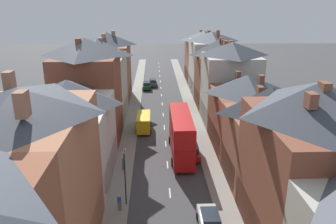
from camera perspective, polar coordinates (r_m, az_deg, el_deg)
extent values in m
cube|color=gray|center=(57.81, -5.97, 0.22)|extent=(2.20, 104.00, 0.14)
cube|color=gray|center=(58.06, 4.13, 0.36)|extent=(2.20, 104.00, 0.14)
cube|color=silver|center=(34.16, 0.33, -13.90)|extent=(0.14, 1.80, 0.01)
cube|color=silver|center=(39.33, -0.09, -9.16)|extent=(0.14, 1.80, 0.01)
cube|color=silver|center=(44.71, -0.41, -5.54)|extent=(0.14, 1.80, 0.01)
cube|color=silver|center=(50.23, -0.66, -2.70)|extent=(0.14, 1.80, 0.01)
cube|color=silver|center=(55.84, -0.85, -0.43)|extent=(0.14, 1.80, 0.01)
cube|color=silver|center=(61.53, -1.01, 1.42)|extent=(0.14, 1.80, 0.01)
cube|color=silver|center=(67.28, -1.15, 2.96)|extent=(0.14, 1.80, 0.01)
cube|color=silver|center=(73.06, -1.26, 4.25)|extent=(0.14, 1.80, 0.01)
cube|color=silver|center=(78.88, -1.35, 5.36)|extent=(0.14, 1.80, 0.01)
cube|color=silver|center=(84.72, -1.44, 6.31)|extent=(0.14, 1.80, 0.01)
cube|color=silver|center=(90.59, -1.51, 7.14)|extent=(0.14, 1.80, 0.01)
cube|color=silver|center=(96.47, -1.57, 7.87)|extent=(0.14, 1.80, 0.01)
cube|color=silver|center=(102.36, -1.63, 8.51)|extent=(0.14, 1.80, 0.01)
cube|color=#B2704C|center=(25.61, -22.70, -12.57)|extent=(8.00, 11.54, 11.56)
pyramid|color=#383D47|center=(23.03, -24.77, 1.78)|extent=(8.00, 11.54, 1.74)
cube|color=#99664C|center=(25.79, -25.94, 4.88)|extent=(0.60, 0.90, 1.36)
cube|color=#99664C|center=(19.50, -24.07, 1.24)|extent=(0.60, 0.90, 1.46)
cube|color=silver|center=(36.08, -16.39, -5.19)|extent=(8.00, 11.58, 8.51)
cube|color=#1E5133|center=(36.48, -9.91, -9.02)|extent=(0.12, 10.66, 3.20)
pyramid|color=#474C56|center=(34.27, -17.24, 3.30)|extent=(8.00, 11.58, 2.56)
cube|color=brown|center=(32.68, -19.69, 3.15)|extent=(0.60, 0.90, 0.93)
cube|color=brown|center=(44.81, -13.65, 2.03)|extent=(8.00, 8.69, 11.81)
cube|color=olive|center=(45.63, -8.37, -3.05)|extent=(0.12, 8.00, 3.20)
pyramid|color=#565B66|center=(43.36, -14.38, 10.98)|extent=(8.00, 8.69, 2.30)
cube|color=brown|center=(42.40, -15.33, 11.51)|extent=(0.60, 0.90, 1.13)
cube|color=#BCB7A8|center=(54.08, -11.74, 4.19)|extent=(8.00, 10.43, 10.24)
cube|color=maroon|center=(54.57, -7.42, 0.71)|extent=(0.12, 9.60, 3.20)
pyramid|color=#565B66|center=(52.86, -12.21, 10.93)|extent=(8.00, 10.43, 2.60)
cube|color=#99664C|center=(53.43, -11.69, 11.80)|extent=(0.60, 0.90, 1.38)
cube|color=brown|center=(64.05, -10.35, 6.74)|extent=(8.00, 10.37, 10.64)
cube|color=black|center=(64.50, -6.68, 3.60)|extent=(0.12, 9.54, 3.20)
pyramid|color=#383D47|center=(63.03, -10.70, 12.48)|extent=(8.00, 10.37, 2.26)
cube|color=#99664C|center=(60.88, -11.18, 12.73)|extent=(0.60, 0.90, 1.05)
cube|color=#99664C|center=(62.90, -9.49, 13.16)|extent=(0.60, 0.90, 1.37)
cube|color=brown|center=(27.95, 22.92, -11.07)|extent=(8.00, 11.05, 10.51)
cube|color=maroon|center=(28.56, 14.39, -18.12)|extent=(0.12, 10.16, 3.20)
pyramid|color=#383D47|center=(25.48, 24.80, 1.95)|extent=(8.00, 11.05, 2.67)
cube|color=brown|center=(24.75, 25.51, 3.10)|extent=(0.60, 0.90, 1.42)
cube|color=brown|center=(23.16, 23.65, 1.86)|extent=(0.60, 0.90, 1.03)
cube|color=brown|center=(36.08, 16.66, -5.93)|extent=(8.00, 7.28, 7.69)
cube|color=olive|center=(36.01, 10.30, -9.44)|extent=(0.12, 6.70, 3.20)
pyramid|color=#383D47|center=(34.29, 17.48, 2.01)|extent=(8.00, 7.28, 2.73)
cube|color=brown|center=(35.21, 15.75, 3.49)|extent=(0.60, 0.90, 1.05)
cube|color=brown|center=(33.12, 18.74, 2.38)|extent=(0.60, 0.90, 1.21)
cube|color=brown|center=(43.76, 13.11, -1.34)|extent=(8.00, 10.06, 7.47)
cube|color=black|center=(43.67, 7.90, -4.06)|extent=(0.12, 9.25, 3.20)
pyramid|color=#383D47|center=(42.37, 13.59, 4.82)|extent=(8.00, 10.06, 2.21)
cube|color=brown|center=(42.12, 15.90, 5.39)|extent=(0.60, 0.90, 1.22)
cube|color=brown|center=(44.54, 12.10, 6.31)|extent=(0.60, 0.90, 1.07)
cube|color=#BCB7A8|center=(51.59, 10.68, 3.80)|extent=(8.00, 7.93, 10.68)
cube|color=maroon|center=(51.94, 6.19, -0.19)|extent=(0.12, 7.29, 3.20)
pyramid|color=#383D47|center=(50.34, 11.12, 10.77)|extent=(8.00, 7.93, 1.98)
cube|color=brown|center=(51.34, 10.01, 11.56)|extent=(0.60, 0.90, 1.01)
cube|color=brown|center=(52.55, 10.94, 11.62)|extent=(0.60, 0.90, 0.92)
cube|color=brown|center=(59.67, 8.89, 5.31)|extent=(8.00, 8.80, 9.40)
cube|color=black|center=(59.83, 5.03, 2.43)|extent=(0.12, 8.09, 3.20)
pyramid|color=#383D47|center=(58.55, 9.20, 11.18)|extent=(8.00, 8.80, 2.91)
cube|color=brown|center=(57.65, 9.19, 11.86)|extent=(0.60, 0.90, 1.60)
cube|color=brown|center=(56.62, 9.59, 11.65)|extent=(0.60, 0.90, 1.47)
cube|color=beige|center=(68.73, 7.40, 7.73)|extent=(8.00, 10.37, 10.69)
cube|color=#1E5133|center=(69.00, 4.03, 4.70)|extent=(0.12, 9.54, 3.20)
pyramid|color=#383D47|center=(67.81, 7.63, 12.94)|extent=(8.00, 10.37, 1.88)
cube|color=brown|center=(65.97, 8.67, 13.33)|extent=(0.60, 0.90, 1.36)
cube|color=brown|center=(69.88, 7.16, 13.54)|extent=(0.60, 0.90, 0.97)
cube|color=brown|center=(78.68, 6.16, 8.82)|extent=(8.00, 9.95, 9.69)
cube|color=navy|center=(78.83, 3.22, 6.52)|extent=(0.12, 9.15, 3.20)
pyramid|color=#474C56|center=(77.87, 6.31, 13.13)|extent=(8.00, 9.95, 2.19)
cube|color=brown|center=(78.94, 5.77, 13.63)|extent=(0.60, 0.90, 1.12)
cube|color=red|center=(41.13, 2.27, -5.30)|extent=(2.44, 10.80, 2.50)
cube|color=red|center=(40.21, 2.31, -2.18)|extent=(2.44, 10.58, 2.30)
cube|color=red|center=(39.79, 2.33, -0.57)|extent=(2.39, 10.37, 0.10)
cube|color=#28333D|center=(45.97, 1.74, -2.34)|extent=(2.20, 0.10, 1.20)
cube|color=#28333D|center=(45.19, 1.76, 0.38)|extent=(2.20, 0.10, 1.10)
cube|color=#28333D|center=(40.95, 0.60, -5.02)|extent=(0.06, 9.18, 0.90)
cube|color=#28333D|center=(40.09, 0.62, -2.08)|extent=(0.06, 9.18, 0.90)
cube|color=yellow|center=(44.94, 1.77, 1.35)|extent=(1.34, 0.08, 0.32)
cylinder|color=black|center=(44.58, 0.33, -4.92)|extent=(0.30, 1.00, 1.00)
cylinder|color=black|center=(44.75, 3.47, -4.85)|extent=(0.30, 1.00, 1.00)
cylinder|color=black|center=(38.89, 0.79, -8.68)|extent=(0.30, 1.00, 1.00)
cylinder|color=black|center=(39.09, 4.40, -8.59)|extent=(0.30, 1.00, 1.00)
cube|color=#144728|center=(72.08, -3.72, 4.56)|extent=(1.70, 4.46, 0.73)
cube|color=#28333D|center=(71.70, -3.73, 5.03)|extent=(1.46, 2.23, 0.60)
cylinder|color=black|center=(73.53, -4.36, 4.55)|extent=(0.20, 0.62, 0.62)
cylinder|color=black|center=(73.49, -3.03, 4.57)|extent=(0.20, 0.62, 0.62)
cylinder|color=black|center=(70.86, -4.42, 3.99)|extent=(0.20, 0.62, 0.62)
cylinder|color=black|center=(70.82, -3.04, 4.01)|extent=(0.20, 0.62, 0.62)
cube|color=#B7BABF|center=(29.53, 7.24, -18.44)|extent=(1.70, 4.16, 0.74)
cube|color=#28333D|center=(28.97, 7.36, -17.64)|extent=(1.46, 2.08, 0.60)
cylinder|color=black|center=(30.65, 5.15, -17.63)|extent=(0.20, 0.62, 0.62)
cylinder|color=black|center=(30.90, 8.43, -17.43)|extent=(0.20, 0.62, 0.62)
cube|color=maroon|center=(41.08, 4.14, -6.89)|extent=(1.70, 4.53, 0.70)
cube|color=#28333D|center=(40.60, 4.20, -6.20)|extent=(1.46, 2.26, 0.60)
cylinder|color=black|center=(42.41, 2.77, -6.52)|extent=(0.20, 0.62, 0.62)
cylinder|color=black|center=(42.59, 5.06, -6.46)|extent=(0.20, 0.62, 0.62)
cylinder|color=black|center=(39.91, 3.13, -8.26)|extent=(0.20, 0.62, 0.62)
cylinder|color=black|center=(40.10, 5.57, -8.18)|extent=(0.20, 0.62, 0.62)
cube|color=#4C515B|center=(74.58, -2.68, 5.05)|extent=(1.70, 4.06, 0.68)
cube|color=#28333D|center=(74.23, -2.69, 5.49)|extent=(1.46, 2.03, 0.60)
cylinder|color=black|center=(75.89, -3.32, 5.02)|extent=(0.20, 0.62, 0.62)
cylinder|color=black|center=(75.88, -2.03, 5.04)|extent=(0.20, 0.62, 0.62)
cylinder|color=black|center=(73.45, -3.34, 4.55)|extent=(0.20, 0.62, 0.62)
cylinder|color=black|center=(73.44, -2.01, 4.57)|extent=(0.20, 0.62, 0.62)
cube|color=yellow|center=(48.82, -4.27, -1.70)|extent=(1.96, 5.20, 2.10)
cube|color=#28333D|center=(51.11, -4.19, -0.38)|extent=(1.76, 0.10, 0.90)
cylinder|color=black|center=(50.67, -5.30, -2.15)|extent=(0.24, 0.72, 0.72)
cylinder|color=black|center=(50.61, -3.08, -2.13)|extent=(0.24, 0.72, 0.72)
cylinder|color=black|center=(47.78, -5.47, -3.50)|extent=(0.24, 0.72, 0.72)
cylinder|color=black|center=(47.71, -3.11, -3.47)|extent=(0.24, 0.72, 0.72)
cylinder|color=brown|center=(31.64, -8.59, -15.91)|extent=(0.14, 0.14, 0.84)
cylinder|color=brown|center=(31.63, -8.25, -15.92)|extent=(0.14, 0.14, 0.84)
cube|color=#2D4C9E|center=(31.25, -8.49, -14.87)|extent=(0.36, 0.22, 0.54)
sphere|color=tan|center=(31.03, -8.52, -14.27)|extent=(0.22, 0.22, 0.22)
cylinder|color=#3D4256|center=(38.20, -7.85, -9.31)|extent=(0.14, 0.14, 0.84)
cylinder|color=#3D4256|center=(38.19, -7.58, -9.31)|extent=(0.14, 0.14, 0.84)
cube|color=#338447|center=(37.88, -7.76, -8.39)|extent=(0.36, 0.22, 0.54)
sphere|color=tan|center=(37.70, -7.79, -7.87)|extent=(0.22, 0.22, 0.22)
cylinder|color=black|center=(31.20, -7.47, -11.62)|extent=(0.12, 0.12, 5.50)
cylinder|color=black|center=(30.35, -7.61, -6.87)|extent=(0.08, 0.90, 0.08)
cube|color=beige|center=(30.79, -7.54, -6.64)|extent=(0.20, 0.32, 0.20)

